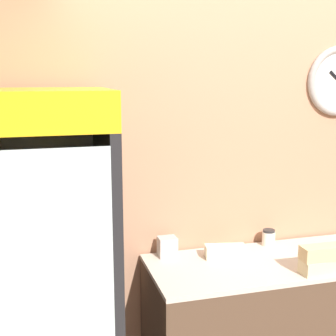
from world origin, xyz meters
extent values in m
cube|color=#AD7A5B|center=(0.00, 1.20, 1.35)|extent=(5.20, 0.06, 2.70)
cube|color=black|center=(0.48, 1.15, 2.01)|extent=(0.09, 0.01, 0.07)
cube|color=#4C3828|center=(0.00, 0.85, 0.46)|extent=(1.61, 0.60, 0.91)
cube|color=#BCB2A3|center=(0.00, 0.85, 0.93)|extent=(1.61, 0.60, 0.02)
cube|color=black|center=(-1.39, 1.13, 0.89)|extent=(0.74, 0.04, 1.77)
cube|color=black|center=(-1.05, 0.81, 0.89)|extent=(0.05, 0.69, 1.77)
cube|color=white|center=(-1.39, 1.11, 0.89)|extent=(0.64, 0.02, 1.67)
cube|color=gold|center=(-1.39, 0.77, 1.86)|extent=(0.74, 0.62, 0.18)
cube|color=silver|center=(-1.39, 0.79, 0.90)|extent=(0.62, 0.57, 0.01)
cube|color=silver|center=(-1.39, 0.79, 1.29)|extent=(0.62, 0.57, 0.01)
cylinder|color=#B2BCCC|center=(-1.15, 0.55, 0.97)|extent=(0.08, 0.08, 0.14)
cylinder|color=#B2BCCC|center=(-1.15, 0.55, 1.07)|extent=(0.03, 0.03, 0.06)
cylinder|color=#2D6B38|center=(-1.34, 0.55, 0.98)|extent=(0.07, 0.07, 0.16)
cylinder|color=#2D6B38|center=(-1.34, 0.55, 1.09)|extent=(0.03, 0.03, 0.07)
cylinder|color=gold|center=(-1.53, 0.55, 1.39)|extent=(0.07, 0.07, 0.17)
cylinder|color=gold|center=(-1.53, 0.55, 1.51)|extent=(0.03, 0.03, 0.07)
cylinder|color=navy|center=(-1.18, 0.55, 1.39)|extent=(0.08, 0.08, 0.18)
cylinder|color=navy|center=(-1.18, 0.55, 1.52)|extent=(0.03, 0.03, 0.08)
cylinder|color=#B2231E|center=(-1.34, 0.55, 1.36)|extent=(0.07, 0.07, 0.12)
cylinder|color=#B2231E|center=(-1.34, 0.55, 1.44)|extent=(0.03, 0.03, 0.05)
cube|color=beige|center=(0.12, 0.62, 0.98)|extent=(0.26, 0.11, 0.08)
cube|color=tan|center=(0.12, 0.62, 1.06)|extent=(0.26, 0.10, 0.08)
cube|color=beige|center=(-0.32, 0.97, 0.98)|extent=(0.25, 0.14, 0.08)
cylinder|color=silver|center=(0.03, 1.09, 0.98)|extent=(0.08, 0.08, 0.09)
cylinder|color=#262628|center=(0.03, 1.09, 1.04)|extent=(0.08, 0.08, 0.01)
cube|color=#B7B2AD|center=(-0.65, 1.08, 1.00)|extent=(0.11, 0.09, 0.12)
camera|label=1|loc=(-1.36, -1.48, 2.02)|focal=50.00mm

